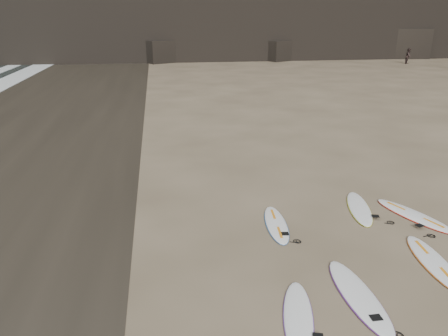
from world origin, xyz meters
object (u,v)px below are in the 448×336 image
at_px(surfboard_2, 434,262).
at_px(surfboard_5, 276,224).
at_px(surfboard_0, 298,316).
at_px(surfboard_6, 359,208).
at_px(surfboard_1, 359,295).
at_px(surfboard_7, 414,215).
at_px(person_b, 409,56).

xyz_separation_m(surfboard_2, surfboard_5, (-3.06, 2.40, -0.00)).
relative_size(surfboard_0, surfboard_6, 0.94).
height_order(surfboard_1, surfboard_2, surfboard_1).
relative_size(surfboard_2, surfboard_6, 1.03).
height_order(surfboard_0, surfboard_7, surfboard_7).
height_order(surfboard_1, surfboard_6, surfboard_1).
bearing_deg(surfboard_2, surfboard_1, -150.88).
relative_size(surfboard_1, surfboard_6, 1.09).
xyz_separation_m(surfboard_6, person_b, (22.41, 35.73, 0.80)).
bearing_deg(surfboard_5, surfboard_2, -32.43).
distance_m(surfboard_1, person_b, 46.52).
height_order(surfboard_5, person_b, person_b).
xyz_separation_m(surfboard_1, surfboard_7, (3.16, 3.26, -0.00)).
relative_size(surfboard_5, surfboard_7, 0.88).
relative_size(surfboard_2, surfboard_5, 1.10).
xyz_separation_m(surfboard_0, surfboard_7, (4.57, 3.69, 0.01)).
xyz_separation_m(surfboard_1, surfboard_5, (-0.81, 3.33, -0.01)).
height_order(surfboard_0, surfboard_6, surfboard_6).
height_order(surfboard_0, surfboard_2, surfboard_2).
relative_size(surfboard_7, person_b, 1.52).
relative_size(surfboard_0, surfboard_1, 0.86).
xyz_separation_m(surfboard_2, person_b, (22.02, 38.75, 0.79)).
bearing_deg(surfboard_7, surfboard_2, -131.75).
distance_m(surfboard_7, person_b, 42.11).
xyz_separation_m(surfboard_1, person_b, (24.27, 39.68, 0.79)).
bearing_deg(surfboard_0, surfboard_6, 68.58).
bearing_deg(surfboard_5, surfboard_7, 4.59).
height_order(surfboard_0, surfboard_1, surfboard_1).
distance_m(surfboard_0, surfboard_7, 5.87).
bearing_deg(surfboard_5, surfboard_6, 18.88).
bearing_deg(surfboard_5, person_b, 61.02).
distance_m(surfboard_2, surfboard_5, 3.89).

